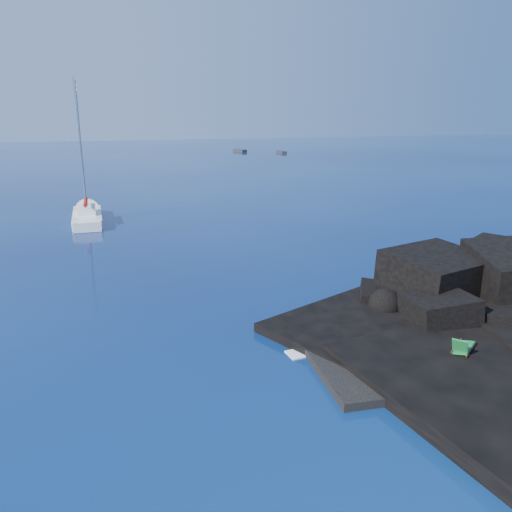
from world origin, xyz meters
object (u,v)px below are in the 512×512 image
at_px(deck_chair, 464,343).
at_px(marker_cone, 467,354).
at_px(distant_boat_b, 281,153).
at_px(sailboat, 88,222).
at_px(distant_boat_a, 240,152).
at_px(sunbather, 451,355).

relative_size(deck_chair, marker_cone, 2.83).
height_order(marker_cone, distant_boat_b, marker_cone).
distance_m(sailboat, distant_boat_a, 97.59).
xyz_separation_m(sailboat, distant_boat_b, (52.19, 78.97, 0.00)).
relative_size(sailboat, distant_boat_a, 2.66).
bearing_deg(distant_boat_a, sunbather, -118.37).
height_order(marker_cone, distant_boat_a, marker_cone).
bearing_deg(marker_cone, deck_chair, 64.46).
relative_size(deck_chair, distant_boat_a, 0.34).
distance_m(marker_cone, distant_boat_a, 127.56).
bearing_deg(sailboat, distant_boat_b, 57.42).
distance_m(sailboat, deck_chair, 39.32).
xyz_separation_m(sailboat, marker_cone, (14.82, -36.76, 0.65)).
bearing_deg(deck_chair, sailboat, 76.82).
height_order(sunbather, distant_boat_b, sunbather).
bearing_deg(distant_boat_a, marker_cone, -118.11).
relative_size(deck_chair, sunbather, 1.04).
bearing_deg(distant_boat_b, distant_boat_a, 136.11).
distance_m(sunbather, marker_cone, 0.64).
height_order(deck_chair, distant_boat_a, deck_chair).
xyz_separation_m(sunbather, marker_cone, (0.50, -0.38, 0.13)).
relative_size(sunbather, distant_boat_a, 0.32).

